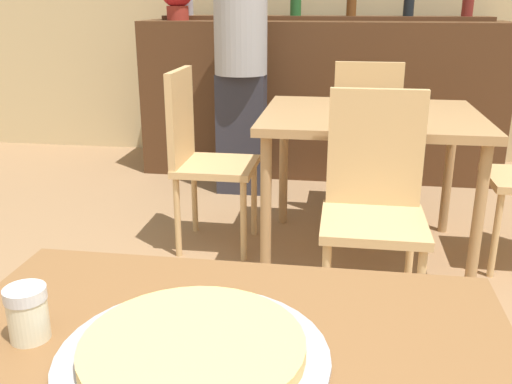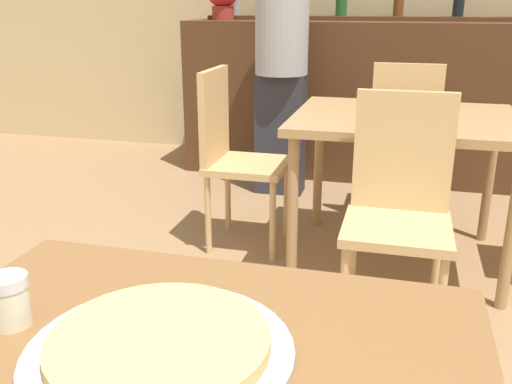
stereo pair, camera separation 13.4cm
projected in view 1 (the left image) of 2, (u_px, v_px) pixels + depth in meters
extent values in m
cube|color=brown|center=(213.00, 383.00, 0.86)|extent=(0.96, 0.76, 0.04)
cube|color=#A87F51|center=(371.00, 117.00, 2.75)|extent=(1.04, 0.88, 0.04)
cylinder|color=#A87F51|center=(266.00, 211.00, 2.58)|extent=(0.05, 0.05, 0.70)
cylinder|color=#A87F51|center=(478.00, 222.00, 2.45)|extent=(0.05, 0.05, 0.70)
cylinder|color=#A87F51|center=(284.00, 165.00, 3.29)|extent=(0.05, 0.05, 0.70)
cylinder|color=#A87F51|center=(448.00, 172.00, 3.16)|extent=(0.05, 0.05, 0.70)
cube|color=#4C2D19|center=(319.00, 99.00, 4.25)|extent=(2.60, 0.56, 1.12)
cube|color=#4C2D19|center=(323.00, 18.00, 4.20)|extent=(2.39, 0.24, 0.03)
cylinder|color=#1E5123|center=(241.00, 0.00, 4.25)|extent=(0.08, 0.08, 0.22)
cube|color=tan|center=(373.00, 224.00, 2.19)|extent=(0.40, 0.40, 0.04)
cube|color=tan|center=(376.00, 148.00, 2.28)|extent=(0.38, 0.04, 0.47)
cylinder|color=tan|center=(325.00, 295.00, 2.13)|extent=(0.03, 0.03, 0.42)
cylinder|color=tan|center=(418.00, 302.00, 2.08)|extent=(0.03, 0.03, 0.42)
cylinder|color=tan|center=(328.00, 256.00, 2.45)|extent=(0.03, 0.03, 0.42)
cylinder|color=tan|center=(409.00, 262.00, 2.40)|extent=(0.03, 0.03, 0.42)
cube|color=tan|center=(364.00, 141.00, 3.48)|extent=(0.40, 0.40, 0.04)
cube|color=tan|center=(367.00, 104.00, 3.23)|extent=(0.38, 0.04, 0.47)
cylinder|color=tan|center=(388.00, 170.00, 3.69)|extent=(0.03, 0.03, 0.42)
cylinder|color=tan|center=(335.00, 168.00, 3.74)|extent=(0.03, 0.03, 0.42)
cylinder|color=tan|center=(391.00, 186.00, 3.37)|extent=(0.03, 0.03, 0.42)
cylinder|color=tan|center=(334.00, 183.00, 3.42)|extent=(0.03, 0.03, 0.42)
cube|color=tan|center=(217.00, 166.00, 2.95)|extent=(0.40, 0.40, 0.04)
cube|color=tan|center=(180.00, 117.00, 2.89)|extent=(0.04, 0.38, 0.47)
cylinder|color=tan|center=(244.00, 221.00, 2.84)|extent=(0.03, 0.03, 0.42)
cylinder|color=tan|center=(254.00, 199.00, 3.16)|extent=(0.03, 0.03, 0.42)
cylinder|color=tan|center=(178.00, 218.00, 2.89)|extent=(0.03, 0.03, 0.42)
cylinder|color=tan|center=(194.00, 196.00, 3.21)|extent=(0.03, 0.03, 0.42)
cylinder|color=tan|center=(480.00, 210.00, 2.99)|extent=(0.03, 0.03, 0.42)
cylinder|color=tan|center=(496.00, 236.00, 2.67)|extent=(0.03, 0.03, 0.42)
cylinder|color=#A3A3A8|center=(193.00, 357.00, 0.88)|extent=(0.42, 0.42, 0.01)
cylinder|color=#E0B266|center=(193.00, 347.00, 0.87)|extent=(0.35, 0.35, 0.02)
cylinder|color=beige|center=(28.00, 319.00, 0.93)|extent=(0.06, 0.06, 0.07)
cylinder|color=silver|center=(25.00, 294.00, 0.91)|extent=(0.07, 0.07, 0.02)
cube|color=#2D2D38|center=(242.00, 134.00, 3.83)|extent=(0.32, 0.18, 0.80)
cylinder|color=#9E9EA3|center=(241.00, 21.00, 3.59)|extent=(0.34, 0.34, 0.67)
cylinder|color=maroon|center=(178.00, 13.00, 4.16)|extent=(0.16, 0.16, 0.10)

